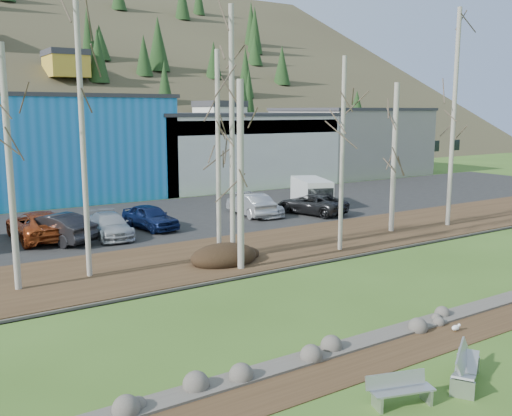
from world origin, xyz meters
TOP-DOWN VIEW (x-y plane):
  - dirt_strip at (0.00, 2.10)m, footprint 80.00×1.80m
  - near_bank_rocks at (0.00, 3.10)m, footprint 80.00×0.80m
  - river at (0.00, 7.20)m, footprint 80.00×8.00m
  - far_bank_rocks at (0.00, 11.30)m, footprint 80.00×0.80m
  - far_bank at (0.00, 14.50)m, footprint 80.00×7.00m
  - parking_lot at (0.00, 25.00)m, footprint 80.00×14.00m
  - building_blue at (-6.00, 39.00)m, footprint 20.40×12.24m
  - building_white at (12.00, 38.98)m, footprint 18.36×12.24m
  - building_grey at (28.00, 39.00)m, footprint 14.28×12.24m
  - hillside at (0.00, 84.00)m, footprint 160.00×72.00m
  - bench_intact at (-5.98, -0.12)m, footprint 1.65×0.92m
  - bench_damaged at (-3.72, -0.24)m, footprint 1.95×1.53m
  - seagull at (-0.99, 2.13)m, footprint 0.37×0.18m
  - dirt_mound at (-3.24, 13.15)m, footprint 3.25×2.29m
  - birch_0 at (-11.96, 14.11)m, footprint 0.25×0.25m
  - birch_1 at (-9.07, 14.40)m, footprint 0.22×0.22m
  - birch_2 at (-2.57, 13.47)m, footprint 0.24×0.24m
  - birch_3 at (-3.10, 11.88)m, footprint 0.30×0.30m
  - birch_4 at (-3.16, 13.72)m, footprint 0.22×0.22m
  - birch_5 at (2.87, 12.09)m, footprint 0.21×0.21m
  - birch_6 at (8.36, 13.87)m, footprint 0.29×0.29m
  - birch_7 at (12.52, 13.21)m, footprint 0.26×0.26m
  - car_1 at (-8.75, 21.49)m, footprint 3.73×4.97m
  - car_2 at (-9.23, 22.76)m, footprint 2.70×5.66m
  - car_3 at (-5.84, 21.21)m, footprint 2.24×4.68m
  - car_4 at (-3.11, 22.05)m, footprint 2.44×4.45m
  - car_5 at (4.17, 22.46)m, footprint 2.08×4.71m
  - car_6 at (7.97, 20.74)m, footprint 3.54×5.36m
  - car_7 at (4.71, 22.38)m, footprint 1.96×4.64m
  - van_white at (9.76, 22.95)m, footprint 3.51×4.99m

SIDE VIEW (x-z plane):
  - near_bank_rocks at x=0.00m, z-range -0.25..0.25m
  - river at x=0.00m, z-range -0.45..0.45m
  - far_bank_rocks at x=0.00m, z-range -0.23..0.23m
  - dirt_strip at x=0.00m, z-range 0.00..0.03m
  - parking_lot at x=0.00m, z-range 0.00..0.14m
  - far_bank at x=0.00m, z-range 0.00..0.15m
  - seagull at x=-0.99m, z-range 0.01..0.28m
  - bench_intact at x=-5.98m, z-range 0.00..0.80m
  - bench_damaged at x=-3.72m, z-range 0.00..0.86m
  - dirt_mound at x=-3.24m, z-range 0.15..0.79m
  - car_3 at x=-5.84m, z-range 0.14..1.46m
  - car_7 at x=4.71m, z-range 0.14..1.48m
  - car_6 at x=7.97m, z-range 0.14..1.51m
  - car_4 at x=-3.11m, z-range 0.14..1.57m
  - car_5 at x=4.17m, z-range 0.14..1.64m
  - car_2 at x=-9.23m, z-range 0.14..1.70m
  - car_1 at x=-8.75m, z-range 0.14..1.71m
  - van_white at x=9.76m, z-range 0.14..2.15m
  - building_white at x=12.00m, z-range 0.01..6.81m
  - building_grey at x=28.00m, z-range 0.01..7.31m
  - building_blue at x=-6.00m, z-range 0.01..8.31m
  - birch_3 at x=-3.10m, z-range 0.15..8.34m
  - birch_6 at x=8.36m, z-range 0.15..8.57m
  - birch_0 at x=-11.96m, z-range 0.15..9.50m
  - birch_5 at x=2.87m, z-range 0.15..9.61m
  - birch_4 at x=-3.16m, z-range 0.15..9.71m
  - birch_2 at x=-2.57m, z-range 0.15..11.64m
  - birch_1 at x=-9.07m, z-range 0.15..11.66m
  - birch_7 at x=12.52m, z-range 0.15..12.89m
  - hillside at x=0.00m, z-range 0.00..35.00m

